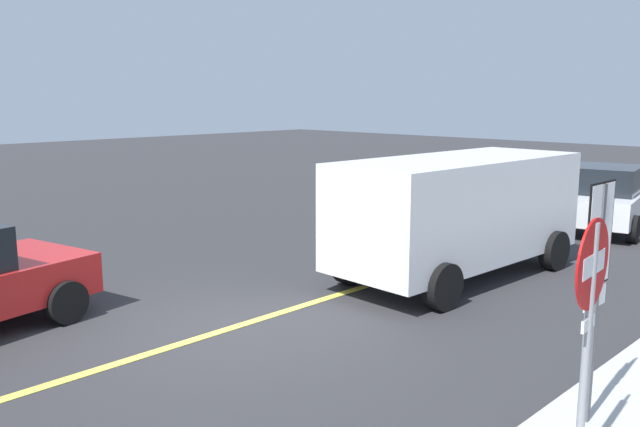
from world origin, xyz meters
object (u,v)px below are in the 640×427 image
(stop_sign, at_px, (589,307))
(speed_limit_sign, at_px, (598,261))
(white_van, at_px, (457,209))
(car_white_behind_van, at_px, (604,198))

(stop_sign, height_order, speed_limit_sign, speed_limit_sign)
(stop_sign, bearing_deg, white_van, 42.00)
(stop_sign, relative_size, speed_limit_sign, 0.93)
(stop_sign, bearing_deg, car_white_behind_van, 20.65)
(car_white_behind_van, bearing_deg, speed_limit_sign, -159.20)
(speed_limit_sign, distance_m, white_van, 5.79)
(stop_sign, xyz_separation_m, speed_limit_sign, (0.89, 0.31, 0.17))
(stop_sign, distance_m, speed_limit_sign, 0.96)
(stop_sign, bearing_deg, speed_limit_sign, 18.91)
(speed_limit_sign, relative_size, car_white_behind_van, 0.62)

